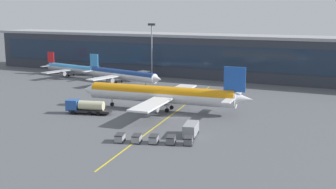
# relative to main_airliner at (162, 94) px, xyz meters

# --- Properties ---
(ground_plane) EXTENTS (700.00, 700.00, 0.00)m
(ground_plane) POSITION_rel_main_airliner_xyz_m (5.51, -4.32, -3.95)
(ground_plane) COLOR #515459
(apron_lead_in_line) EXTENTS (10.88, 79.34, 0.01)m
(apron_lead_in_line) POSITION_rel_main_airliner_xyz_m (4.02, -2.32, -3.95)
(apron_lead_in_line) COLOR yellow
(apron_lead_in_line) RESTS_ON ground_plane
(terminal_building) EXTENTS (218.42, 17.24, 15.57)m
(terminal_building) POSITION_rel_main_airliner_xyz_m (5.70, 57.78, 3.85)
(terminal_building) COLOR #2D333D
(terminal_building) RESTS_ON ground_plane
(main_airliner) EXTENTS (44.41, 35.35, 11.50)m
(main_airliner) POSITION_rel_main_airliner_xyz_m (0.00, 0.00, 0.00)
(main_airliner) COLOR white
(main_airliner) RESTS_ON ground_plane
(fuel_tanker) EXTENTS (11.09, 4.92, 3.25)m
(fuel_tanker) POSITION_rel_main_airliner_xyz_m (-14.58, -11.17, -2.21)
(fuel_tanker) COLOR #232326
(fuel_tanker) RESTS_ON ground_plane
(lavatory_truck) EXTENTS (3.49, 6.16, 2.50)m
(lavatory_truck) POSITION_rel_main_airliner_xyz_m (15.00, -17.77, -2.53)
(lavatory_truck) COLOR gray
(lavatory_truck) RESTS_ON ground_plane
(baggage_cart_0) EXTENTS (2.28, 2.99, 1.48)m
(baggage_cart_0) POSITION_rel_main_airliner_xyz_m (4.55, -26.96, -3.17)
(baggage_cart_0) COLOR gray
(baggage_cart_0) RESTS_ON ground_plane
(baggage_cart_1) EXTENTS (2.28, 2.99, 1.48)m
(baggage_cart_1) POSITION_rel_main_airliner_xyz_m (7.60, -26.00, -3.17)
(baggage_cart_1) COLOR gray
(baggage_cart_1) RESTS_ON ground_plane
(baggage_cart_2) EXTENTS (2.28, 2.99, 1.48)m
(baggage_cart_2) POSITION_rel_main_airliner_xyz_m (10.65, -25.04, -3.17)
(baggage_cart_2) COLOR gray
(baggage_cart_2) RESTS_ON ground_plane
(baggage_cart_3) EXTENTS (2.28, 2.99, 1.48)m
(baggage_cart_3) POSITION_rel_main_airliner_xyz_m (13.70, -24.08, -3.17)
(baggage_cart_3) COLOR #595B60
(baggage_cart_3) RESTS_ON ground_plane
(baggage_cart_4) EXTENTS (2.28, 2.99, 1.48)m
(baggage_cart_4) POSITION_rel_main_airliner_xyz_m (16.76, -23.11, -3.17)
(baggage_cart_4) COLOR #595B60
(baggage_cart_4) RESTS_ON ground_plane
(commuter_jet_far) EXTENTS (32.29, 25.87, 8.42)m
(commuter_jet_far) POSITION_rel_main_airliner_xyz_m (-54.40, 36.42, -1.01)
(commuter_jet_far) COLOR #B2B7BC
(commuter_jet_far) RESTS_ON ground_plane
(commuter_jet_near) EXTENTS (34.00, 27.18, 9.06)m
(commuter_jet_near) POSITION_rel_main_airliner_xyz_m (-30.02, 30.62, -0.89)
(commuter_jet_near) COLOR white
(commuter_jet_near) RESTS_ON ground_plane
(apron_light_mast_0) EXTENTS (2.80, 0.50, 19.64)m
(apron_light_mast_0) POSITION_rel_main_airliner_xyz_m (-26.61, 45.82, 7.77)
(apron_light_mast_0) COLOR gray
(apron_light_mast_0) RESTS_ON ground_plane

